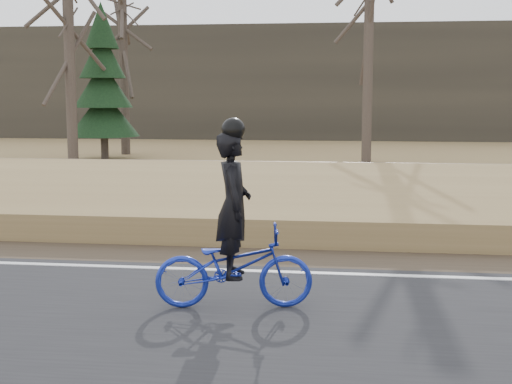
# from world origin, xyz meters

# --- Properties ---
(ground) EXTENTS (120.00, 120.00, 0.00)m
(ground) POSITION_xyz_m (0.00, 0.00, 0.00)
(ground) COLOR olive
(ground) RESTS_ON ground
(edge_line) EXTENTS (120.00, 0.12, 0.01)m
(edge_line) POSITION_xyz_m (0.00, 0.20, 0.07)
(edge_line) COLOR silver
(edge_line) RESTS_ON road
(shoulder) EXTENTS (120.00, 1.60, 0.04)m
(shoulder) POSITION_xyz_m (0.00, 1.20, 0.02)
(shoulder) COLOR #473A2B
(shoulder) RESTS_ON ground
(embankment) EXTENTS (120.00, 5.00, 0.44)m
(embankment) POSITION_xyz_m (0.00, 4.20, 0.22)
(embankment) COLOR olive
(embankment) RESTS_ON ground
(ballast) EXTENTS (120.00, 3.00, 0.45)m
(ballast) POSITION_xyz_m (0.00, 8.00, 0.23)
(ballast) COLOR slate
(ballast) RESTS_ON ground
(railroad) EXTENTS (120.00, 2.40, 0.29)m
(railroad) POSITION_xyz_m (0.00, 8.00, 0.53)
(railroad) COLOR black
(railroad) RESTS_ON ballast
(treeline_backdrop) EXTENTS (120.00, 4.00, 6.00)m
(treeline_backdrop) POSITION_xyz_m (0.00, 30.00, 3.00)
(treeline_backdrop) COLOR #383328
(treeline_backdrop) RESTS_ON ground
(cyclist) EXTENTS (1.83, 0.87, 2.12)m
(cyclist) POSITION_xyz_m (2.48, -1.43, 0.73)
(cyclist) COLOR navy
(cyclist) RESTS_ON road
(bare_tree_left) EXTENTS (0.36, 0.36, 8.19)m
(bare_tree_left) POSITION_xyz_m (-5.19, 18.74, 4.10)
(bare_tree_left) COLOR #4A3F36
(bare_tree_left) RESTS_ON ground
(bare_tree_near_left) EXTENTS (0.36, 0.36, 7.81)m
(bare_tree_near_left) POSITION_xyz_m (-5.59, 14.18, 3.90)
(bare_tree_near_left) COLOR #4A3F36
(bare_tree_near_left) RESTS_ON ground
(bare_tree_center) EXTENTS (0.36, 0.36, 9.09)m
(bare_tree_center) POSITION_xyz_m (4.38, 16.66, 4.55)
(bare_tree_center) COLOR #4A3F36
(bare_tree_center) RESTS_ON ground
(conifer) EXTENTS (2.60, 2.60, 5.74)m
(conifer) POSITION_xyz_m (-5.24, 16.39, 2.72)
(conifer) COLOR #4A3F36
(conifer) RESTS_ON ground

